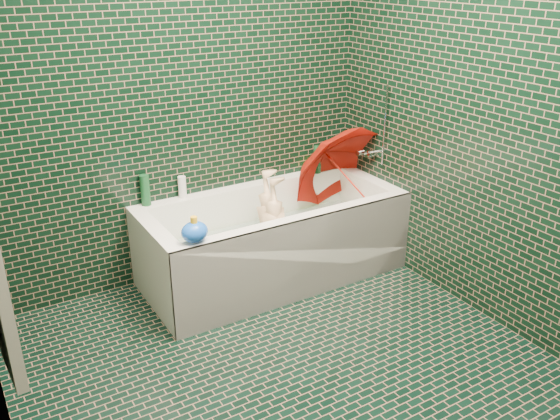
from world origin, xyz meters
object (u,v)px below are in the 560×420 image
umbrella (348,178)px  bath_toy (195,232)px  child (275,236)px  rubber_duck (310,165)px  bathtub (274,248)px

umbrella → bath_toy: (-1.27, -0.31, 0.03)m
child → bath_toy: 0.78m
child → bath_toy: size_ratio=4.83×
rubber_duck → bathtub: bearing=-160.9°
rubber_duck → bath_toy: 1.36m
child → rubber_duck: (0.52, 0.39, 0.29)m
umbrella → bath_toy: size_ratio=3.90×
bathtub → rubber_duck: bearing=34.9°
bathtub → umbrella: size_ratio=2.46×
child → rubber_duck: size_ratio=6.47×
child → rubber_duck: rubber_duck is taller
bathtub → umbrella: 0.71m
umbrella → bath_toy: umbrella is taller
bath_toy → rubber_duck: bearing=42.9°
bathtub → umbrella: umbrella is taller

